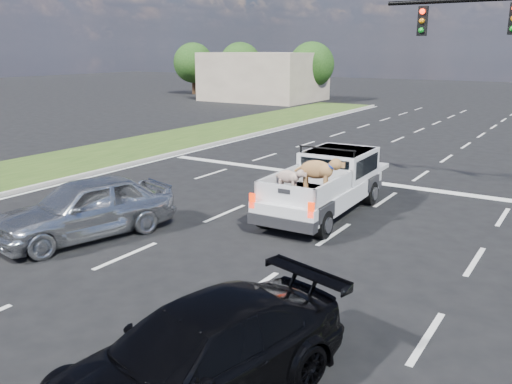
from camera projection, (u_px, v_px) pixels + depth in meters
ground at (184, 272)px, 11.79m from camera, size 160.00×160.00×0.00m
road_markings at (317, 202)px, 17.16m from camera, size 17.75×60.00×0.01m
grass_median_left at (63, 164)px, 22.62m from camera, size 5.00×60.00×0.10m
curb_left at (104, 170)px, 21.35m from camera, size 0.15×60.00×0.14m
building_left at (264, 77)px, 50.99m from camera, size 10.00×8.00×4.40m
tree_far_a at (193, 63)px, 57.50m from camera, size 4.20×4.20×5.40m
tree_far_b at (240, 64)px, 54.41m from camera, size 4.20×4.20×5.40m
tree_far_c at (312, 65)px, 50.28m from camera, size 4.20×4.20×5.40m
pickup_truck at (326, 183)px, 15.79m from camera, size 2.09×5.26×1.95m
silver_sedan at (85, 208)px, 13.80m from camera, size 3.03×4.92×1.56m
black_coupe at (197, 356)px, 7.30m from camera, size 3.07×5.04×1.36m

